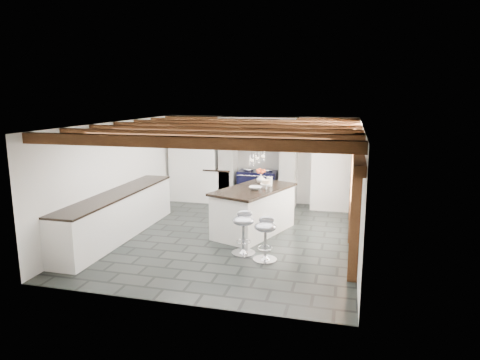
% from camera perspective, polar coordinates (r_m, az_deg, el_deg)
% --- Properties ---
extents(ground, '(6.00, 6.00, 0.00)m').
position_cam_1_polar(ground, '(8.88, -1.27, -7.44)').
color(ground, black).
rests_on(ground, ground).
extents(room_shell, '(6.00, 6.03, 6.00)m').
position_cam_1_polar(room_shell, '(10.10, -2.47, 1.10)').
color(room_shell, silver).
rests_on(room_shell, ground).
extents(range_cooker, '(1.00, 0.63, 0.99)m').
position_cam_1_polar(range_cooker, '(11.27, 2.37, -0.93)').
color(range_cooker, black).
rests_on(range_cooker, ground).
extents(kitchen_island, '(1.62, 2.16, 1.28)m').
position_cam_1_polar(kitchen_island, '(8.96, 1.88, -3.99)').
color(kitchen_island, white).
rests_on(kitchen_island, ground).
extents(bar_stool_near, '(0.45, 0.45, 0.78)m').
position_cam_1_polar(bar_stool_near, '(7.48, 3.39, -7.17)').
color(bar_stool_near, silver).
rests_on(bar_stool_near, ground).
extents(bar_stool_far, '(0.51, 0.51, 0.81)m').
position_cam_1_polar(bar_stool_far, '(7.76, 0.45, -6.34)').
color(bar_stool_far, silver).
rests_on(bar_stool_far, ground).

